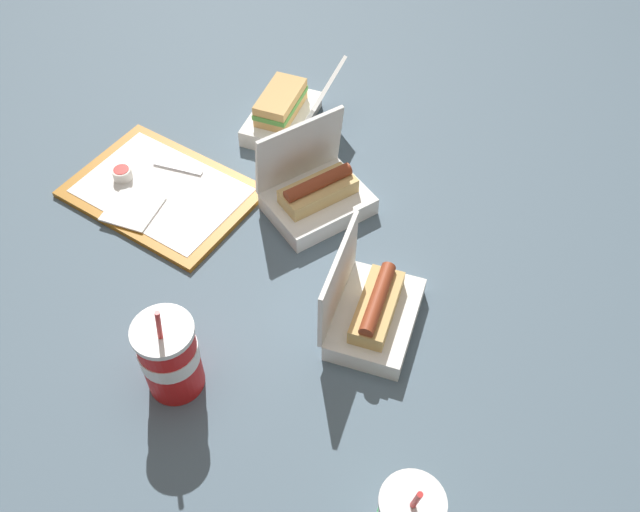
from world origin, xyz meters
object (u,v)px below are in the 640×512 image
food_tray (162,192)px  clamshell_hotdog_back (371,310)px  plastic_fork (177,169)px  clamshell_sandwich_corner (285,112)px  clamshell_hotdog_right (316,194)px  ketchup_cup (122,173)px  soda_cup_right (170,356)px

food_tray → clamshell_hotdog_back: (0.53, 0.05, 0.03)m
plastic_fork → clamshell_hotdog_back: bearing=-26.7°
clamshell_hotdog_back → clamshell_sandwich_corner: clamshell_hotdog_back is taller
clamshell_sandwich_corner → clamshell_hotdog_right: clamshell_hotdog_right is taller
ketchup_cup → clamshell_hotdog_back: 0.62m
food_tray → plastic_fork: bearing=110.4°
plastic_fork → clamshell_sandwich_corner: size_ratio=0.44×
soda_cup_right → clamshell_sandwich_corner: bearing=118.7°
plastic_fork → soda_cup_right: bearing=-65.1°
plastic_fork → food_tray: bearing=-94.6°
clamshell_hotdog_back → clamshell_sandwich_corner: 0.57m
plastic_fork → clamshell_hotdog_right: size_ratio=0.48×
soda_cup_right → clamshell_hotdog_right: bearing=102.6°
clamshell_hotdog_right → soda_cup_right: bearing=-77.4°
ketchup_cup → clamshell_hotdog_right: clamshell_hotdog_right is taller
clamshell_hotdog_right → soda_cup_right: soda_cup_right is taller
soda_cup_right → clamshell_hotdog_back: bearing=62.1°
clamshell_hotdog_back → soda_cup_right: (-0.16, -0.31, 0.04)m
clamshell_hotdog_back → clamshell_sandwich_corner: size_ratio=0.96×
food_tray → soda_cup_right: 0.46m
ketchup_cup → clamshell_sandwich_corner: bearing=70.9°
food_tray → soda_cup_right: bearing=-36.1°
ketchup_cup → clamshell_hotdog_right: 0.41m
clamshell_sandwich_corner → food_tray: bearing=-96.7°
ketchup_cup → clamshell_hotdog_back: size_ratio=0.17×
clamshell_sandwich_corner → clamshell_hotdog_right: bearing=-32.1°
clamshell_hotdog_back → clamshell_hotdog_right: (-0.27, 0.14, 0.00)m
ketchup_cup → clamshell_sandwich_corner: (0.13, 0.36, 0.02)m
ketchup_cup → soda_cup_right: bearing=-27.5°
ketchup_cup → clamshell_sandwich_corner: 0.38m
clamshell_hotdog_back → plastic_fork: bearing=178.3°
clamshell_sandwich_corner → clamshell_hotdog_right: size_ratio=1.11×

